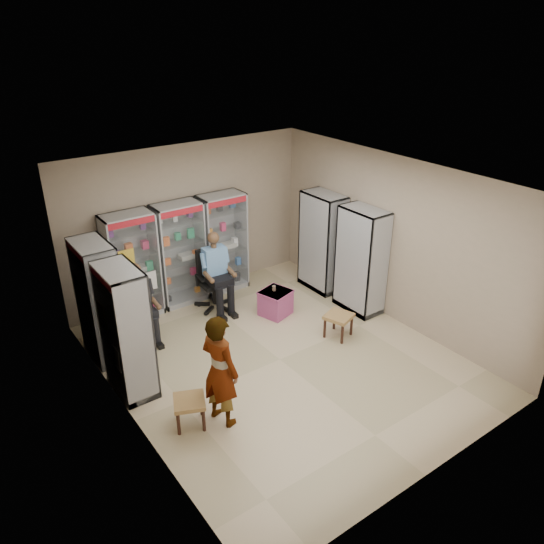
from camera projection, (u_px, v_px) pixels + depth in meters
floor at (280, 359)px, 8.67m from camera, size 6.00×6.00×0.00m
room_shell at (281, 249)px, 7.81m from camera, size 5.02×6.02×3.01m
cabinet_back_left at (132, 266)px, 9.55m from camera, size 0.90×0.50×2.00m
cabinet_back_mid at (180, 254)px, 10.05m from camera, size 0.90×0.50×2.00m
cabinet_back_right at (223, 243)px, 10.55m from camera, size 0.90×0.50×2.00m
cabinet_right_far at (322, 242)px, 10.58m from camera, size 0.90×0.50×2.00m
cabinet_right_near at (361, 261)px, 9.77m from camera, size 0.90×0.50×2.00m
cabinet_left_far at (99, 301)px, 8.38m from camera, size 0.90×0.50×2.00m
cabinet_left_near at (126, 332)px, 7.57m from camera, size 0.90×0.50×2.00m
wooden_chair at (139, 313)px, 9.11m from camera, size 0.42×0.42×0.94m
seated_customer at (139, 304)px, 8.99m from camera, size 0.44×0.60×1.34m
office_chair at (214, 280)px, 10.01m from camera, size 0.66×0.66×1.15m
seated_shopkeeper at (215, 273)px, 9.90m from camera, size 0.52×0.70×1.47m
pink_trunk at (276, 303)px, 9.89m from camera, size 0.62×0.61×0.48m
tea_glass at (274, 288)px, 9.81m from camera, size 0.07×0.07×0.09m
woven_stool_a at (338, 325)px, 9.22m from camera, size 0.54×0.54×0.43m
woven_stool_b at (190, 412)px, 7.21m from camera, size 0.55×0.55×0.42m
standing_man at (220, 370)px, 7.03m from camera, size 0.54×0.68×1.65m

